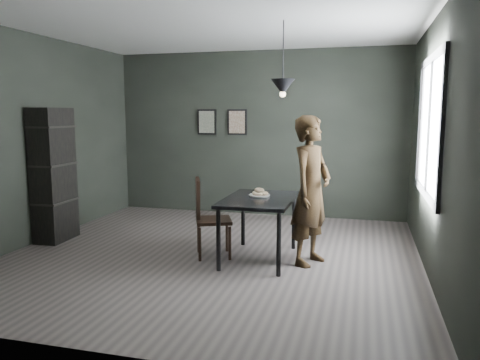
% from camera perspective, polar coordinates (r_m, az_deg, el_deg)
% --- Properties ---
extents(ground, '(5.00, 5.00, 0.00)m').
position_cam_1_polar(ground, '(5.91, -3.45, -9.10)').
color(ground, '#3B3633').
rests_on(ground, ground).
extents(back_wall, '(5.00, 0.10, 2.80)m').
position_cam_1_polar(back_wall, '(8.06, 2.12, 5.64)').
color(back_wall, black).
rests_on(back_wall, ground).
extents(ceiling, '(5.00, 5.00, 0.02)m').
position_cam_1_polar(ceiling, '(5.74, -3.70, 18.66)').
color(ceiling, silver).
rests_on(ceiling, ground).
extents(window_assembly, '(0.04, 1.96, 1.56)m').
position_cam_1_polar(window_assembly, '(5.59, 22.06, 6.02)').
color(window_assembly, white).
rests_on(window_assembly, ground).
extents(cafe_table, '(0.80, 1.20, 0.75)m').
position_cam_1_polar(cafe_table, '(5.59, 2.35, -2.99)').
color(cafe_table, black).
rests_on(cafe_table, ground).
extents(white_plate, '(0.23, 0.23, 0.01)m').
position_cam_1_polar(white_plate, '(5.68, 2.37, -1.93)').
color(white_plate, silver).
rests_on(white_plate, cafe_table).
extents(donut_pile, '(0.20, 0.20, 0.09)m').
position_cam_1_polar(donut_pile, '(5.68, 2.38, -1.56)').
color(donut_pile, beige).
rests_on(donut_pile, white_plate).
extents(woman, '(0.62, 0.74, 1.73)m').
position_cam_1_polar(woman, '(5.46, 8.65, -1.29)').
color(woman, black).
rests_on(woman, ground).
extents(wood_chair, '(0.55, 0.55, 0.97)m').
position_cam_1_polar(wood_chair, '(5.72, -4.11, -3.98)').
color(wood_chair, black).
rests_on(wood_chair, ground).
extents(shelf_unit, '(0.37, 0.62, 1.82)m').
position_cam_1_polar(shelf_unit, '(6.90, -21.78, 0.58)').
color(shelf_unit, black).
rests_on(shelf_unit, ground).
extents(pendant_lamp, '(0.28, 0.28, 0.86)m').
position_cam_1_polar(pendant_lamp, '(5.54, 5.23, 11.22)').
color(pendant_lamp, black).
rests_on(pendant_lamp, ground).
extents(framed_print_left, '(0.34, 0.04, 0.44)m').
position_cam_1_polar(framed_print_left, '(8.27, -4.05, 7.07)').
color(framed_print_left, black).
rests_on(framed_print_left, ground).
extents(framed_print_right, '(0.34, 0.04, 0.44)m').
position_cam_1_polar(framed_print_right, '(8.11, -0.35, 7.07)').
color(framed_print_right, black).
rests_on(framed_print_right, ground).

